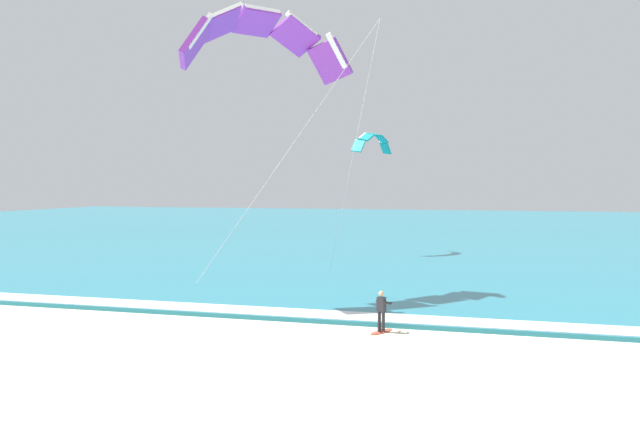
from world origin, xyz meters
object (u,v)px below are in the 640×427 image
object	(u,v)px
kite_primary	(262,37)
kite_distant	(373,141)
surfboard	(381,332)
kitesurfer	(382,309)

from	to	relation	value
kite_primary	kite_distant	bearing A→B (deg)	86.04
surfboard	kite_distant	xyz separation A→B (m)	(-5.83, 28.32, 9.60)
kitesurfer	kite_distant	distance (m)	30.18
surfboard	kite_primary	world-z (taller)	kite_primary
kite_primary	kite_distant	size ratio (longest dim) A/B	2.91
surfboard	kitesurfer	xyz separation A→B (m)	(0.01, 0.02, 0.91)
surfboard	kite_primary	xyz separation A→B (m)	(-7.37, 6.07, 13.58)
surfboard	kite_primary	bearing A→B (deg)	140.49
kitesurfer	kite_primary	distance (m)	15.86
surfboard	kite_distant	distance (m)	30.47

